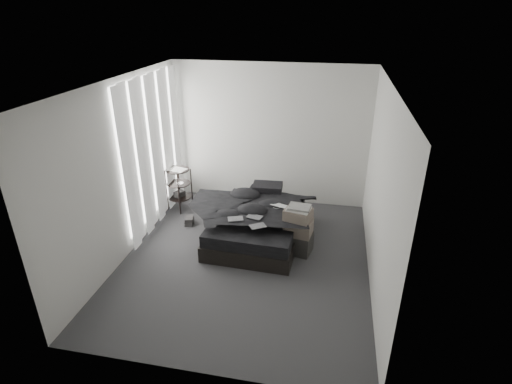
% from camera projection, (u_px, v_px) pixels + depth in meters
% --- Properties ---
extents(floor, '(3.60, 4.20, 0.01)m').
position_uv_depth(floor, '(246.00, 259.00, 6.01)').
color(floor, '#333336').
rests_on(floor, ground).
extents(ceiling, '(3.60, 4.20, 0.01)m').
position_uv_depth(ceiling, '(243.00, 83.00, 4.91)').
color(ceiling, white).
rests_on(ceiling, ground).
extents(wall_back, '(3.60, 0.01, 2.60)m').
position_uv_depth(wall_back, '(270.00, 135.00, 7.33)').
color(wall_back, silver).
rests_on(wall_back, ground).
extents(wall_front, '(3.60, 0.01, 2.60)m').
position_uv_depth(wall_front, '(193.00, 271.00, 3.60)').
color(wall_front, silver).
rests_on(wall_front, ground).
extents(wall_left, '(0.01, 4.20, 2.60)m').
position_uv_depth(wall_left, '(124.00, 170.00, 5.78)').
color(wall_left, silver).
rests_on(wall_left, ground).
extents(wall_right, '(0.01, 4.20, 2.60)m').
position_uv_depth(wall_right, '(381.00, 191.00, 5.14)').
color(wall_right, silver).
rests_on(wall_right, ground).
extents(window_left, '(0.02, 2.00, 2.30)m').
position_uv_depth(window_left, '(151.00, 148.00, 6.55)').
color(window_left, white).
rests_on(window_left, wall_left).
extents(curtain_left, '(0.06, 2.12, 2.48)m').
position_uv_depth(curtain_left, '(154.00, 152.00, 6.58)').
color(curtain_left, white).
rests_on(curtain_left, wall_left).
extents(bed, '(1.44, 1.86, 0.24)m').
position_uv_depth(bed, '(257.00, 231.00, 6.52)').
color(bed, black).
rests_on(bed, floor).
extents(mattress, '(1.39, 1.80, 0.19)m').
position_uv_depth(mattress, '(257.00, 220.00, 6.43)').
color(mattress, black).
rests_on(mattress, bed).
extents(duvet, '(1.39, 1.59, 0.21)m').
position_uv_depth(duvet, '(257.00, 210.00, 6.30)').
color(duvet, black).
rests_on(duvet, mattress).
extents(pillow_lower, '(0.56, 0.39, 0.12)m').
position_uv_depth(pillow_lower, '(264.00, 193.00, 6.98)').
color(pillow_lower, black).
rests_on(pillow_lower, mattress).
extents(pillow_upper, '(0.52, 0.38, 0.11)m').
position_uv_depth(pillow_upper, '(268.00, 187.00, 6.90)').
color(pillow_upper, black).
rests_on(pillow_upper, pillow_lower).
extents(laptop, '(0.33, 0.27, 0.02)m').
position_uv_depth(laptop, '(278.00, 203.00, 6.26)').
color(laptop, silver).
rests_on(laptop, duvet).
extents(comic_a, '(0.26, 0.21, 0.01)m').
position_uv_depth(comic_a, '(235.00, 215.00, 5.92)').
color(comic_a, black).
rests_on(comic_a, duvet).
extents(comic_b, '(0.26, 0.20, 0.01)m').
position_uv_depth(comic_b, '(255.00, 213.00, 5.98)').
color(comic_b, black).
rests_on(comic_b, duvet).
extents(comic_c, '(0.27, 0.25, 0.01)m').
position_uv_depth(comic_c, '(258.00, 221.00, 5.72)').
color(comic_c, black).
rests_on(comic_c, duvet).
extents(side_stand, '(0.57, 0.57, 0.78)m').
position_uv_depth(side_stand, '(179.00, 190.00, 7.35)').
color(side_stand, black).
rests_on(side_stand, floor).
extents(papers, '(0.35, 0.29, 0.02)m').
position_uv_depth(papers, '(177.00, 170.00, 7.16)').
color(papers, white).
rests_on(papers, side_stand).
extents(floor_books, '(0.18, 0.22, 0.14)m').
position_uv_depth(floor_books, '(189.00, 221.00, 6.94)').
color(floor_books, black).
rests_on(floor_books, floor).
extents(box_lower, '(0.49, 0.42, 0.32)m').
position_uv_depth(box_lower, '(297.00, 242.00, 6.14)').
color(box_lower, black).
rests_on(box_lower, floor).
extents(box_mid, '(0.44, 0.37, 0.24)m').
position_uv_depth(box_mid, '(298.00, 227.00, 6.01)').
color(box_mid, '#5A5047').
rests_on(box_mid, box_lower).
extents(box_upper, '(0.45, 0.40, 0.17)m').
position_uv_depth(box_upper, '(298.00, 214.00, 5.94)').
color(box_upper, '#5A5047').
rests_on(box_upper, box_mid).
extents(art_book_white, '(0.37, 0.32, 0.03)m').
position_uv_depth(art_book_white, '(299.00, 209.00, 5.90)').
color(art_book_white, silver).
rests_on(art_book_white, box_upper).
extents(art_book_snake, '(0.34, 0.29, 0.03)m').
position_uv_depth(art_book_snake, '(300.00, 207.00, 5.87)').
color(art_book_snake, silver).
rests_on(art_book_snake, art_book_white).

